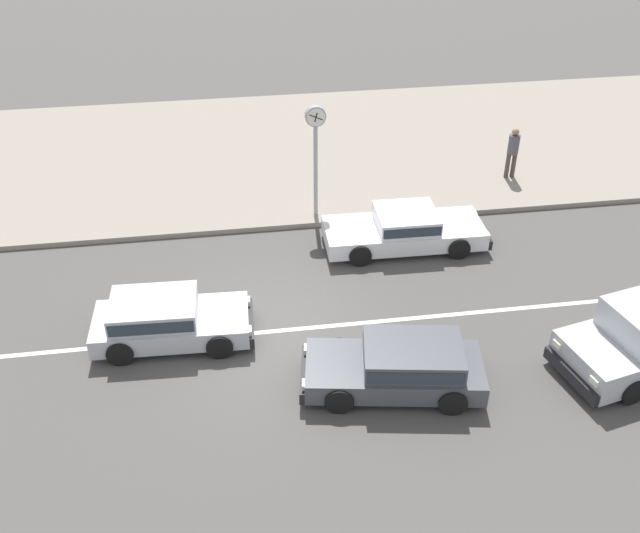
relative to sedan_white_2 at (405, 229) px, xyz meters
name	(u,v)px	position (x,y,z in m)	size (l,w,h in m)	color
ground_plane	(262,332)	(-4.21, -3.23, -0.53)	(160.00, 160.00, 0.00)	#4C4947
lane_centre_stripe	(262,332)	(-4.21, -3.23, -0.53)	(50.40, 0.14, 0.01)	silver
kerb_strip	(239,154)	(-4.21, 6.31, -0.46)	(68.00, 10.00, 0.15)	gray
sedan_white_2	(405,229)	(0.00, 0.00, 0.00)	(4.46, 1.85, 1.06)	white
hatchback_silver_3	(165,318)	(-6.38, -3.13, 0.05)	(3.69, 1.84, 1.10)	#B7BABF
hatchback_dark_grey_4	(401,365)	(-1.45, -5.47, 0.05)	(4.05, 2.19, 1.10)	#47494F
street_clock	(316,137)	(-2.21, 1.82, 2.04)	(0.57, 0.22, 3.33)	#9E9EA3
pedestrian_near_clock	(513,149)	(4.21, 3.25, 0.58)	(0.34, 0.34, 1.65)	#4C4238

